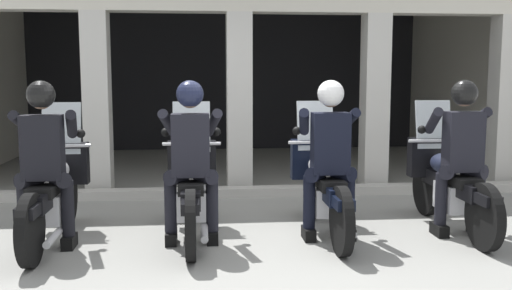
% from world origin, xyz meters
% --- Properties ---
extents(ground_plane, '(80.00, 80.00, 0.00)m').
position_xyz_m(ground_plane, '(0.00, 3.00, 0.00)').
color(ground_plane, gray).
extents(station_building, '(8.93, 5.14, 3.08)m').
position_xyz_m(station_building, '(-0.03, 5.12, 1.96)').
color(station_building, black).
rests_on(station_building, ground).
extents(kerb_strip, '(8.43, 0.24, 0.12)m').
position_xyz_m(kerb_strip, '(-0.03, 2.08, 0.06)').
color(kerb_strip, '#B7B5AD').
rests_on(kerb_strip, ground).
extents(motorcycle_far_left, '(0.62, 2.04, 1.35)m').
position_xyz_m(motorcycle_far_left, '(-2.04, 0.22, 0.50)').
color(motorcycle_far_left, black).
rests_on(motorcycle_far_left, ground).
extents(police_officer_far_left, '(0.63, 0.61, 1.58)m').
position_xyz_m(police_officer_far_left, '(-2.04, -0.07, 0.94)').
color(police_officer_far_left, black).
rests_on(police_officer_far_left, ground).
extents(motorcycle_center_left, '(0.62, 2.04, 1.35)m').
position_xyz_m(motorcycle_center_left, '(-0.68, 0.25, 0.50)').
color(motorcycle_center_left, black).
rests_on(motorcycle_center_left, ground).
extents(police_officer_center_left, '(0.63, 0.61, 1.58)m').
position_xyz_m(police_officer_center_left, '(-0.68, -0.03, 0.94)').
color(police_officer_center_left, black).
rests_on(police_officer_center_left, ground).
extents(motorcycle_center_right, '(0.62, 2.04, 1.35)m').
position_xyz_m(motorcycle_center_right, '(0.68, 0.27, 0.50)').
color(motorcycle_center_right, black).
rests_on(motorcycle_center_right, ground).
extents(police_officer_center_right, '(0.63, 0.61, 1.58)m').
position_xyz_m(police_officer_center_right, '(0.68, -0.02, 0.94)').
color(police_officer_center_right, black).
rests_on(police_officer_center_right, ground).
extents(motorcycle_far_right, '(0.62, 2.04, 1.35)m').
position_xyz_m(motorcycle_far_right, '(2.04, 0.28, 0.50)').
color(motorcycle_far_right, black).
rests_on(motorcycle_far_right, ground).
extents(police_officer_far_right, '(0.63, 0.61, 1.58)m').
position_xyz_m(police_officer_far_right, '(2.04, -0.00, 0.94)').
color(police_officer_far_right, black).
rests_on(police_officer_far_right, ground).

